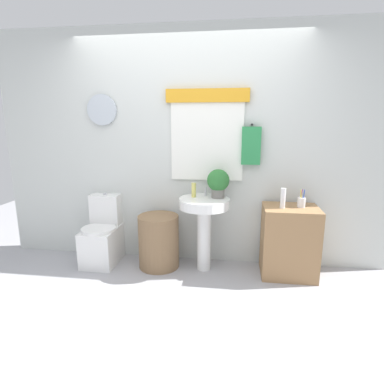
{
  "coord_description": "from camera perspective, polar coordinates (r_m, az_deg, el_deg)",
  "views": [
    {
      "loc": [
        0.51,
        -2.34,
        1.6
      ],
      "look_at": [
        0.08,
        0.8,
        0.88
      ],
      "focal_mm": 29.18,
      "sensor_mm": 36.0,
      "label": 1
    }
  ],
  "objects": [
    {
      "name": "lotion_bottle",
      "position": [
        3.27,
        16.28,
        -1.09
      ],
      "size": [
        0.05,
        0.05,
        0.21
      ],
      "primitive_type": "cylinder",
      "color": "white",
      "rests_on": "wooden_cabinet"
    },
    {
      "name": "toilet",
      "position": [
        3.78,
        -15.99,
        -7.89
      ],
      "size": [
        0.38,
        0.51,
        0.79
      ],
      "color": "white",
      "rests_on": "ground_plane"
    },
    {
      "name": "faucet",
      "position": [
        3.41,
        2.47,
        0.1
      ],
      "size": [
        0.03,
        0.03,
        0.1
      ],
      "primitive_type": "cylinder",
      "color": "silver",
      "rests_on": "pedestal_sink"
    },
    {
      "name": "wooden_cabinet",
      "position": [
        3.47,
        17.31,
        -8.61
      ],
      "size": [
        0.56,
        0.44,
        0.74
      ],
      "primitive_type": "cube",
      "color": "#9E754C",
      "rests_on": "ground_plane"
    },
    {
      "name": "back_wall",
      "position": [
        3.54,
        -0.46,
        7.95
      ],
      "size": [
        4.4,
        0.18,
        2.6
      ],
      "color": "silver",
      "rests_on": "ground_plane"
    },
    {
      "name": "soap_bottle",
      "position": [
        3.34,
        0.32,
        0.36
      ],
      "size": [
        0.05,
        0.05,
        0.15
      ],
      "primitive_type": "cylinder",
      "color": "#DBD166",
      "rests_on": "pedestal_sink"
    },
    {
      "name": "ground_plane",
      "position": [
        2.88,
        -4.02,
        -21.06
      ],
      "size": [
        8.0,
        8.0,
        0.0
      ],
      "primitive_type": "plane",
      "color": "#A3A3A8"
    },
    {
      "name": "toothbrush_cup",
      "position": [
        3.38,
        19.37,
        -1.75
      ],
      "size": [
        0.08,
        0.08,
        0.19
      ],
      "color": "silver",
      "rests_on": "wooden_cabinet"
    },
    {
      "name": "laundry_hamper",
      "position": [
        3.54,
        -6.1,
        -8.95
      ],
      "size": [
        0.45,
        0.45,
        0.59
      ],
      "primitive_type": "cylinder",
      "color": "#846647",
      "rests_on": "ground_plane"
    },
    {
      "name": "pedestal_sink",
      "position": [
        3.35,
        2.24,
        -4.4
      ],
      "size": [
        0.54,
        0.54,
        0.81
      ],
      "color": "white",
      "rests_on": "ground_plane"
    },
    {
      "name": "potted_plant",
      "position": [
        3.31,
        4.81,
        1.85
      ],
      "size": [
        0.24,
        0.24,
        0.31
      ],
      "color": "slate",
      "rests_on": "pedestal_sink"
    }
  ]
}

